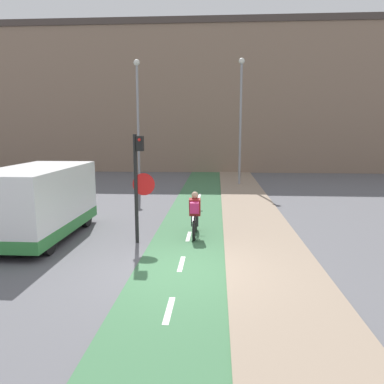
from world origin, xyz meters
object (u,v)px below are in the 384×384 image
(cyclist_near, at_px, (195,215))
(street_lamp_far, at_px, (138,111))
(traffic_light_pole, at_px, (138,177))
(van, at_px, (38,204))
(street_lamp_sidewalk, at_px, (241,110))

(cyclist_near, bearing_deg, street_lamp_far, 111.00)
(traffic_light_pole, relative_size, van, 0.70)
(traffic_light_pole, xyz_separation_m, van, (-3.27, 0.26, -0.91))
(traffic_light_pole, distance_m, cyclist_near, 2.24)
(street_lamp_far, height_order, van, street_lamp_far)
(street_lamp_far, bearing_deg, street_lamp_sidewalk, 14.24)
(traffic_light_pole, relative_size, cyclist_near, 1.94)
(street_lamp_far, bearing_deg, traffic_light_pole, -78.27)
(street_lamp_far, xyz_separation_m, cyclist_near, (3.92, -10.21, -3.75))
(traffic_light_pole, bearing_deg, cyclist_near, 25.04)
(traffic_light_pole, distance_m, street_lamp_far, 11.47)
(traffic_light_pole, height_order, van, traffic_light_pole)
(cyclist_near, xyz_separation_m, van, (-4.91, -0.50, 0.41))
(traffic_light_pole, bearing_deg, street_lamp_far, 101.73)
(traffic_light_pole, bearing_deg, street_lamp_sidewalk, 73.31)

